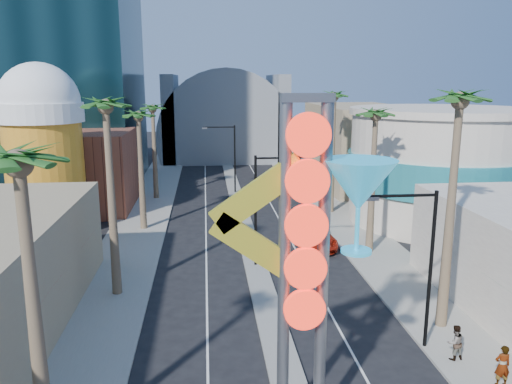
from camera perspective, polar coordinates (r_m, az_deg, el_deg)
The scene contains 22 objects.
sidewalk_west at distance 50.52m, azimuth -12.59°, elevation -2.51°, with size 5.00×100.00×0.15m, color gray.
sidewalk_east at distance 51.78m, azimuth 8.78°, elevation -1.99°, with size 5.00×100.00×0.15m, color gray.
median at distance 53.16m, azimuth -2.00°, elevation -1.47°, with size 1.60×84.00×0.15m, color gray.
brick_filler_west at distance 53.75m, azimuth -19.33°, elevation 2.26°, with size 10.00×10.00×8.00m, color brown.
filler_east at distance 64.94m, azimuth 11.64°, elevation 5.26°, with size 10.00×20.00×10.00m, color #9B8464.
beer_mug at distance 45.84m, azimuth -23.16°, elevation 5.16°, with size 7.00×7.00×14.50m.
turquoise_building at distance 49.05m, azimuth 20.13°, elevation 2.76°, with size 16.60×16.60×10.60m.
canopy at distance 85.98m, azimuth -3.56°, elevation 6.75°, with size 22.00×16.00×22.00m.
neon_sign at distance 17.87m, azimuth 8.11°, elevation -5.91°, with size 6.53×2.60×12.55m.
streetlight_0 at distance 34.65m, azimuth 0.85°, elevation -0.90°, with size 3.79×0.25×8.00m.
streetlight_1 at distance 58.11m, azimuth -2.98°, elevation 4.55°, with size 3.79×0.25×8.00m.
streetlight_2 at distance 25.08m, azimuth 18.44°, elevation -6.96°, with size 3.45×0.25×8.00m.
palm_0 at distance 16.73m, azimuth -25.33°, elevation 1.02°, with size 2.40×2.40×11.70m.
palm_1 at distance 30.08m, azimuth -16.74°, elevation 8.01°, with size 2.40×2.40×12.70m.
palm_2 at distance 43.97m, azimuth -13.27°, elevation 7.71°, with size 2.40×2.40×11.20m.
palm_3 at distance 55.87m, azimuth -11.72°, elevation 8.74°, with size 2.40×2.40×11.20m.
palm_5 at distance 26.59m, azimuth 22.17°, elevation 8.05°, with size 2.40×2.40×13.20m.
palm_6 at distance 37.69m, azimuth 13.49°, elevation 7.63°, with size 2.40×2.40×11.70m.
palm_7 at distance 49.11m, azimuth 8.92°, elevation 9.93°, with size 2.40×2.40×12.70m.
red_pickup at distance 40.28m, azimuth 6.67°, elevation -5.01°, with size 2.80×6.07×1.69m, color #A91C0D.
pedestrian_a at distance 24.82m, azimuth 26.33°, elevation -17.36°, with size 0.68×0.45×1.87m, color gray.
pedestrian_b at distance 26.05m, azimuth 21.78°, elevation -15.67°, with size 0.83×0.65×1.71m, color gray.
Camera 1 is at (-3.38, -13.48, 12.92)m, focal length 35.00 mm.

